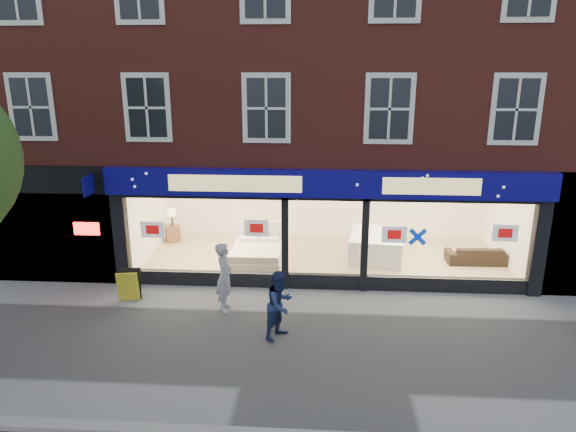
# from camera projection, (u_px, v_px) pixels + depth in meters

# --- Properties ---
(ground) EXTENTS (120.00, 120.00, 0.00)m
(ground) POSITION_uv_depth(u_px,v_px,m) (324.00, 347.00, 10.99)
(ground) COLOR gray
(ground) RESTS_ON ground
(showroom_floor) EXTENTS (11.00, 4.50, 0.10)m
(showroom_floor) POSITION_uv_depth(u_px,v_px,m) (324.00, 258.00, 16.01)
(showroom_floor) COLOR tan
(showroom_floor) RESTS_ON ground
(building) EXTENTS (19.00, 8.26, 10.30)m
(building) POSITION_uv_depth(u_px,v_px,m) (327.00, 37.00, 15.80)
(building) COLOR maroon
(building) RESTS_ON ground
(display_bed) EXTENTS (1.58, 1.90, 1.06)m
(display_bed) POSITION_uv_depth(u_px,v_px,m) (257.00, 253.00, 15.42)
(display_bed) COLOR #EFE4D0
(display_bed) RESTS_ON showroom_floor
(bedside_table) EXTENTS (0.59, 0.59, 0.55)m
(bedside_table) POSITION_uv_depth(u_px,v_px,m) (173.00, 233.00, 17.36)
(bedside_table) COLOR brown
(bedside_table) RESTS_ON showroom_floor
(mattress_stack) EXTENTS (1.81, 2.16, 0.78)m
(mattress_stack) POSITION_uv_depth(u_px,v_px,m) (376.00, 246.00, 15.80)
(mattress_stack) COLOR white
(mattress_stack) RESTS_ON showroom_floor
(sofa) EXTENTS (1.82, 0.74, 0.53)m
(sofa) POSITION_uv_depth(u_px,v_px,m) (477.00, 254.00, 15.42)
(sofa) COLOR black
(sofa) RESTS_ON showroom_floor
(a_board) EXTENTS (0.59, 0.43, 0.83)m
(a_board) POSITION_uv_depth(u_px,v_px,m) (129.00, 285.00, 13.11)
(a_board) COLOR gold
(a_board) RESTS_ON ground
(pedestrian_grey) EXTENTS (0.43, 0.64, 1.74)m
(pedestrian_grey) POSITION_uv_depth(u_px,v_px,m) (225.00, 277.00, 12.46)
(pedestrian_grey) COLOR #9C9EA3
(pedestrian_grey) RESTS_ON ground
(pedestrian_blue) EXTENTS (0.91, 0.95, 1.55)m
(pedestrian_blue) POSITION_uv_depth(u_px,v_px,m) (280.00, 305.00, 11.21)
(pedestrian_blue) COLOR #1B254D
(pedestrian_blue) RESTS_ON ground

